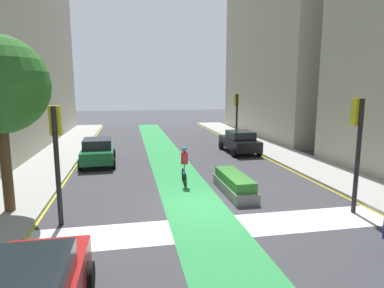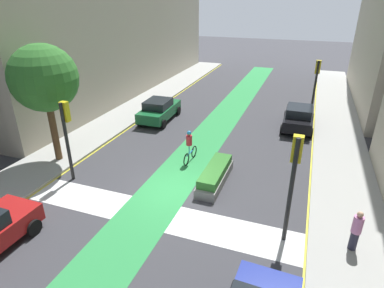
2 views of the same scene
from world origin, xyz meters
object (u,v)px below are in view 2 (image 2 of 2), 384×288
object	(u,v)px
car_black_right_far	(298,117)
traffic_signal_far_right	(316,77)
cyclist_in_lane	(190,146)
traffic_signal_near_right	(294,170)
median_planter	(215,175)
pedestrian_sidewalk_right_a	(356,230)
street_tree_near	(44,79)
traffic_signal_near_left	(66,126)
car_green_left_far	(159,110)

from	to	relation	value
car_black_right_far	traffic_signal_far_right	bearing A→B (deg)	76.00
car_black_right_far	cyclist_in_lane	size ratio (longest dim) A/B	2.27
traffic_signal_near_right	car_black_right_far	bearing A→B (deg)	91.37
cyclist_in_lane	median_planter	size ratio (longest dim) A/B	0.53
pedestrian_sidewalk_right_a	median_planter	size ratio (longest dim) A/B	0.45
street_tree_near	traffic_signal_near_right	bearing A→B (deg)	-9.72
median_planter	traffic_signal_near_right	bearing A→B (deg)	-38.93
pedestrian_sidewalk_right_a	median_planter	world-z (taller)	pedestrian_sidewalk_right_a
car_black_right_far	median_planter	bearing A→B (deg)	-110.55
median_planter	car_black_right_far	bearing A→B (deg)	69.45
pedestrian_sidewalk_right_a	traffic_signal_far_right	bearing A→B (deg)	96.98
car_black_right_far	cyclist_in_lane	distance (m)	8.88
traffic_signal_near_right	car_black_right_far	xyz separation A→B (m)	(-0.28, 11.67, -2.11)
traffic_signal_near_left	car_black_right_far	world-z (taller)	traffic_signal_near_left
traffic_signal_far_right	car_green_left_far	world-z (taller)	traffic_signal_far_right
street_tree_near	car_green_left_far	bearing A→B (deg)	72.51
cyclist_in_lane	median_planter	bearing A→B (deg)	-39.87
car_green_left_far	median_planter	size ratio (longest dim) A/B	1.23
median_planter	street_tree_near	bearing A→B (deg)	-174.85
car_green_left_far	street_tree_near	bearing A→B (deg)	-107.49
traffic_signal_near_right	pedestrian_sidewalk_right_a	world-z (taller)	traffic_signal_near_right
car_green_left_far	cyclist_in_lane	distance (m)	6.88
traffic_signal_near_right	median_planter	xyz separation A→B (m)	(-3.57, 2.89, -2.51)
traffic_signal_near_right	traffic_signal_near_left	bearing A→B (deg)	174.98
pedestrian_sidewalk_right_a	street_tree_near	size ratio (longest dim) A/B	0.26
traffic_signal_near_left	pedestrian_sidewalk_right_a	size ratio (longest dim) A/B	2.50
car_black_right_far	pedestrian_sidewalk_right_a	world-z (taller)	pedestrian_sidewalk_right_a
traffic_signal_far_right	street_tree_near	world-z (taller)	street_tree_near
traffic_signal_near_right	street_tree_near	bearing A→B (deg)	170.28
traffic_signal_near_right	cyclist_in_lane	xyz separation A→B (m)	(-5.49, 4.49, -1.94)
cyclist_in_lane	pedestrian_sidewalk_right_a	distance (m)	8.99
car_black_right_far	cyclist_in_lane	xyz separation A→B (m)	(-5.21, -7.18, 0.17)
car_green_left_far	pedestrian_sidewalk_right_a	distance (m)	15.61
traffic_signal_near_right	traffic_signal_near_left	distance (m)	10.34
street_tree_near	median_planter	distance (m)	9.69
traffic_signal_near_left	car_black_right_far	distance (m)	14.84
car_black_right_far	street_tree_near	world-z (taller)	street_tree_near
traffic_signal_near_left	cyclist_in_lane	distance (m)	6.26
traffic_signal_near_left	car_black_right_far	bearing A→B (deg)	47.05
traffic_signal_near_right	street_tree_near	size ratio (longest dim) A/B	0.68
traffic_signal_far_right	car_black_right_far	distance (m)	3.86
traffic_signal_near_right	car_black_right_far	distance (m)	11.86
traffic_signal_near_right	car_green_left_far	bearing A→B (deg)	135.08
traffic_signal_far_right	street_tree_near	bearing A→B (deg)	-135.13
car_green_left_far	car_black_right_far	world-z (taller)	same
traffic_signal_near_left	median_planter	world-z (taller)	traffic_signal_near_left
traffic_signal_near_right	pedestrian_sidewalk_right_a	size ratio (longest dim) A/B	2.63
car_green_left_far	traffic_signal_far_right	bearing A→B (deg)	25.81
car_black_right_far	median_planter	size ratio (longest dim) A/B	1.21
traffic_signal_far_right	car_black_right_far	xyz separation A→B (m)	(-0.79, -3.15, -2.08)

